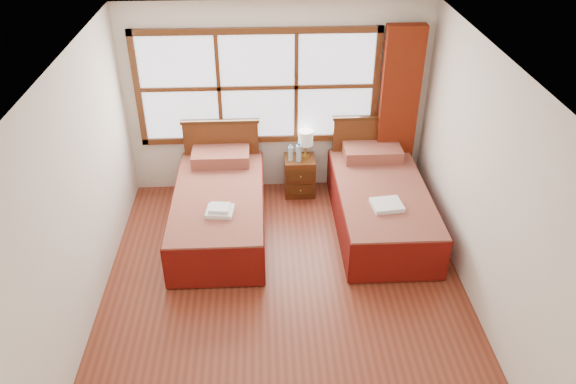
{
  "coord_description": "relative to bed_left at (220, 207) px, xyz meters",
  "views": [
    {
      "loc": [
        -0.19,
        -4.67,
        4.25
      ],
      "look_at": [
        0.07,
        0.7,
        0.84
      ],
      "focal_mm": 35.0,
      "sensor_mm": 36.0,
      "label": 1
    }
  ],
  "objects": [
    {
      "name": "lamp",
      "position": [
        1.14,
        0.85,
        0.5
      ],
      "size": [
        0.2,
        0.2,
        0.39
      ],
      "color": "gold",
      "rests_on": "nightstand"
    },
    {
      "name": "wall_back",
      "position": [
        0.76,
        1.05,
        0.97
      ],
      "size": [
        4.0,
        0.0,
        4.0
      ],
      "primitive_type": "plane",
      "rotation": [
        1.57,
        0.0,
        0.0
      ],
      "color": "silver",
      "rests_on": "floor"
    },
    {
      "name": "bottle_near",
      "position": [
        0.93,
        0.76,
        0.32
      ],
      "size": [
        0.06,
        0.06,
        0.23
      ],
      "color": "#A8C7D9",
      "rests_on": "nightstand"
    },
    {
      "name": "curtain",
      "position": [
        2.36,
        0.91,
        0.84
      ],
      "size": [
        0.5,
        0.16,
        2.3
      ],
      "primitive_type": "cube",
      "color": "maroon",
      "rests_on": "wall_back"
    },
    {
      "name": "nightstand",
      "position": [
        1.06,
        0.8,
        -0.05
      ],
      "size": [
        0.41,
        0.41,
        0.55
      ],
      "color": "#552A12",
      "rests_on": "floor"
    },
    {
      "name": "bed_left",
      "position": [
        0.0,
        0.0,
        0.0
      ],
      "size": [
        1.11,
        2.15,
        1.08
      ],
      "color": "#3E220D",
      "rests_on": "floor"
    },
    {
      "name": "wall_left",
      "position": [
        -1.24,
        -1.2,
        0.97
      ],
      "size": [
        0.0,
        4.5,
        4.5
      ],
      "primitive_type": "plane",
      "rotation": [
        1.57,
        0.0,
        1.57
      ],
      "color": "silver",
      "rests_on": "floor"
    },
    {
      "name": "ceiling",
      "position": [
        0.76,
        -1.2,
        2.27
      ],
      "size": [
        4.5,
        4.5,
        0.0
      ],
      "primitive_type": "plane",
      "rotation": [
        3.14,
        0.0,
        0.0
      ],
      "color": "white",
      "rests_on": "wall_back"
    },
    {
      "name": "towels_right",
      "position": [
        2.0,
        -0.47,
        0.28
      ],
      "size": [
        0.38,
        0.34,
        0.05
      ],
      "rotation": [
        0.0,
        0.0,
        0.12
      ],
      "color": "white",
      "rests_on": "bed_right"
    },
    {
      "name": "window",
      "position": [
        0.51,
        1.02,
        1.17
      ],
      "size": [
        3.16,
        0.06,
        1.56
      ],
      "color": "white",
      "rests_on": "wall_back"
    },
    {
      "name": "bottle_far",
      "position": [
        1.04,
        0.74,
        0.34
      ],
      "size": [
        0.07,
        0.07,
        0.27
      ],
      "color": "#A8C7D9",
      "rests_on": "nightstand"
    },
    {
      "name": "bed_right",
      "position": [
        2.03,
        -0.0,
        0.0
      ],
      "size": [
        1.12,
        2.17,
        1.09
      ],
      "color": "#3E220D",
      "rests_on": "floor"
    },
    {
      "name": "wall_right",
      "position": [
        2.76,
        -1.2,
        0.97
      ],
      "size": [
        0.0,
        4.5,
        4.5
      ],
      "primitive_type": "plane",
      "rotation": [
        1.57,
        0.0,
        -1.57
      ],
      "color": "silver",
      "rests_on": "floor"
    },
    {
      "name": "towels_left",
      "position": [
        0.05,
        -0.49,
        0.29
      ],
      "size": [
        0.33,
        0.3,
        0.09
      ],
      "rotation": [
        0.0,
        0.0,
        -0.11
      ],
      "color": "white",
      "rests_on": "bed_left"
    },
    {
      "name": "floor",
      "position": [
        0.76,
        -1.2,
        -0.33
      ],
      "size": [
        4.5,
        4.5,
        0.0
      ],
      "primitive_type": "plane",
      "color": "brown",
      "rests_on": "ground"
    }
  ]
}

